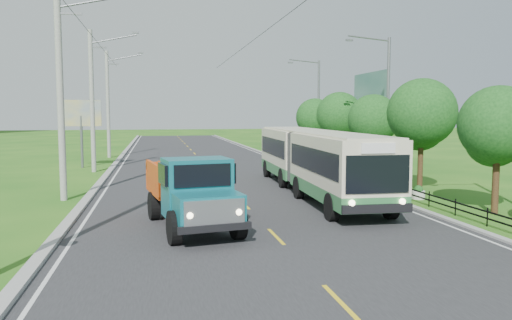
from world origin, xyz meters
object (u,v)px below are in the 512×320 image
object	(u,v)px
tree_back	(315,119)
pole_far	(108,104)
tree_second	(497,129)
streetlight_far	(317,106)
tree_fourth	(373,122)
tree_third	(421,117)
billboard_right	(371,98)
tree_fifth	(339,118)
bus	(314,157)
dump_truck	(191,188)
streetlight_mid	(386,102)
pole_near	(61,93)
planter_far	(316,162)
planter_mid	(354,174)
planter_near	(418,193)
billboard_left	(81,117)
pole_mid	(93,100)

from	to	relation	value
tree_back	pole_far	bearing A→B (deg)	159.26
tree_second	tree_back	world-z (taller)	tree_back
tree_second	streetlight_far	bearing A→B (deg)	88.26
tree_fourth	streetlight_far	size ratio (longest dim) A/B	0.60
pole_far	tree_third	size ratio (longest dim) A/B	1.67
tree_back	billboard_right	xyz separation A→B (m)	(2.44, -6.14, 1.69)
streetlight_far	pole_far	bearing A→B (deg)	165.19
tree_fifth	streetlight_far	distance (m)	7.97
bus	dump_truck	xyz separation A→B (m)	(-6.83, -6.74, -0.44)
tree_fifth	dump_truck	distance (m)	22.24
streetlight_mid	pole_near	bearing A→B (deg)	-165.19
tree_fifth	tree_fourth	bearing A→B (deg)	-90.00
tree_third	planter_far	xyz separation A→B (m)	(-1.26, 13.86, -3.70)
tree_third	tree_fifth	xyz separation A→B (m)	(-0.00, 12.00, -0.13)
tree_fourth	planter_mid	world-z (taller)	tree_fourth
tree_fourth	planter_near	size ratio (longest dim) A/B	8.06
pole_near	pole_far	size ratio (longest dim) A/B	1.00
planter_far	tree_back	bearing A→B (deg)	73.12
planter_near	billboard_left	bearing A→B (deg)	135.16
streetlight_far	dump_truck	xyz separation A→B (m)	(-13.33, -26.07, -3.42)
billboard_right	dump_truck	xyz separation A→B (m)	(-14.99, -18.07, -3.87)
tree_third	planter_near	distance (m)	4.46
pole_near	bus	distance (m)	12.81
streetlight_mid	streetlight_far	world-z (taller)	same
tree_third	billboard_right	size ratio (longest dim) A/B	0.82
tree_second	streetlight_mid	bearing A→B (deg)	86.21
tree_back	tree_second	bearing A→B (deg)	-90.00
tree_second	billboard_right	distance (m)	18.12
pole_near	billboard_left	world-z (taller)	pole_near
tree_third	billboard_left	xyz separation A→B (m)	(-19.36, 15.86, -0.12)
pole_near	billboard_right	distance (m)	23.32
tree_fourth	tree_back	distance (m)	12.00
billboard_left	tree_second	bearing A→B (deg)	-48.48
dump_truck	streetlight_mid	bearing A→B (deg)	32.93
streetlight_mid	billboard_right	distance (m)	6.24
pole_far	dump_truck	xyz separation A→B (m)	(5.57, -31.07, -3.61)
tree_second	tree_fourth	bearing A→B (deg)	90.00
billboard_right	tree_second	bearing A→B (deg)	-97.79
bus	dump_truck	size ratio (longest dim) A/B	2.55
tree_fifth	planter_far	size ratio (longest dim) A/B	8.66
streetlight_mid	tree_fourth	bearing A→B (deg)	169.85
pole_mid	streetlight_mid	world-z (taller)	pole_mid
tree_fourth	tree_fifth	world-z (taller)	tree_fifth
tree_fourth	tree_fifth	size ratio (longest dim) A/B	0.93
streetlight_far	bus	xyz separation A→B (m)	(-6.50, -19.32, -2.99)
tree_third	bus	xyz separation A→B (m)	(-5.71, 0.54, -2.07)
tree_third	tree_back	xyz separation A→B (m)	(-0.00, 18.00, -0.33)
pole_far	pole_mid	bearing A→B (deg)	-90.00
pole_near	tree_third	size ratio (longest dim) A/B	1.67
pole_far	streetlight_mid	world-z (taller)	pole_far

